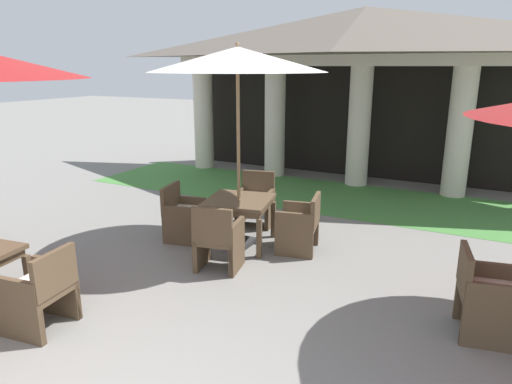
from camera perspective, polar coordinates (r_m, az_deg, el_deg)
The scene contains 10 objects.
background_pavilion at distance 10.61m, azimuth 13.34°, elevation 16.72°, with size 9.48×3.19×3.84m.
lawn_strip at distance 9.64m, azimuth 10.28°, elevation -0.68°, with size 11.28×2.53×0.01m, color #47843D.
patio_chair_near_foreground_west at distance 5.21m, azimuth 26.71°, elevation -11.52°, with size 0.67×0.68×0.90m.
patio_chair_mid_left_east at distance 5.27m, azimuth -25.22°, elevation -11.15°, with size 0.64×0.65×0.88m.
patio_table_mid_right at distance 6.88m, azimuth -2.13°, elevation -1.67°, with size 1.10×1.10×0.72m.
patio_umbrella_mid_right at distance 6.57m, azimuth -2.31°, elevation 15.97°, with size 2.51×2.51×2.95m.
patio_chair_mid_right_west at distance 7.27m, azimuth -9.16°, elevation -2.72°, with size 0.60×0.69×0.86m.
patio_chair_mid_right_north at distance 7.79m, azimuth -0.04°, elevation -1.19°, with size 0.67×0.60×0.90m.
patio_chair_mid_right_east at distance 6.73m, azimuth 5.51°, elevation -4.03°, with size 0.67×0.71×0.85m.
patio_chair_mid_right_south at distance 6.11m, azimuth -4.76°, elevation -5.91°, with size 0.65×0.62×0.92m.
Camera 1 is at (2.61, -1.19, 2.64)m, focal length 32.20 mm.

